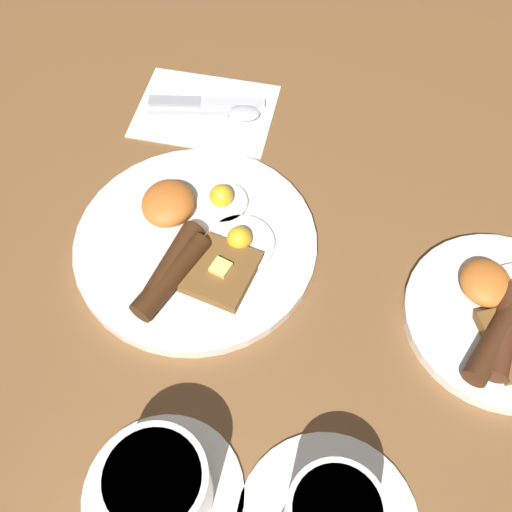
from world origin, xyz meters
The scene contains 7 objects.
ground_plane centered at (0.00, 0.00, 0.00)m, with size 3.00×3.00×0.00m, color brown.
breakfast_plate_near centered at (0.00, 0.00, 0.01)m, with size 0.29×0.29×0.05m.
breakfast_plate_far centered at (0.05, 0.35, 0.01)m, with size 0.21×0.21×0.04m.
teacup_near centered at (0.28, 0.02, 0.04)m, with size 0.15×0.15×0.08m.
napkin centered at (-0.22, -0.03, 0.00)m, with size 0.14×0.19×0.01m, color white.
knife centered at (-0.24, -0.04, 0.01)m, with size 0.03×0.16×0.01m.
spoon centered at (-0.22, 0.01, 0.01)m, with size 0.04×0.16×0.01m.
Camera 1 is at (0.38, 0.12, 0.60)m, focal length 42.00 mm.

